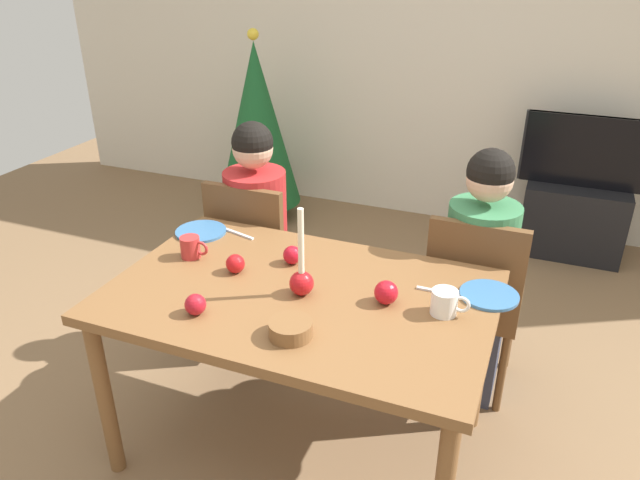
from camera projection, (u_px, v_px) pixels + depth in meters
ground_plane at (302, 444)px, 2.54m from camera, size 7.68×7.68×0.00m
back_wall at (450, 40)px, 4.12m from camera, size 6.40×0.10×2.60m
dining_table at (300, 311)px, 2.24m from camera, size 1.40×0.90×0.75m
chair_left at (255, 254)px, 2.98m from camera, size 0.40×0.40×0.90m
chair_right at (473, 296)px, 2.63m from camera, size 0.40×0.40×0.90m
person_left_child at (257, 241)px, 2.98m from camera, size 0.30×0.30×1.17m
person_right_child at (476, 281)px, 2.63m from camera, size 0.30×0.30×1.17m
tv_stand at (573, 219)px, 4.01m from camera, size 0.64×0.40×0.48m
tv at (587, 152)px, 3.80m from camera, size 0.79×0.05×0.46m
christmas_tree at (257, 125)px, 4.32m from camera, size 0.61×0.61×1.39m
candle_centerpiece at (301, 277)px, 2.16m from camera, size 0.09×0.09×0.34m
plate_left at (201, 231)px, 2.65m from camera, size 0.22×0.22×0.01m
plate_right at (489, 295)px, 2.17m from camera, size 0.21×0.21×0.01m
mug_left at (191, 247)px, 2.42m from camera, size 0.12×0.08×0.09m
mug_right at (445, 302)px, 2.05m from camera, size 0.13×0.09×0.09m
fork_left at (238, 233)px, 2.63m from camera, size 0.18×0.06×0.01m
fork_right at (441, 292)px, 2.19m from camera, size 0.18×0.01×0.01m
bowl_walnuts at (291, 329)px, 1.94m from camera, size 0.14×0.14×0.05m
apple_near_candle at (292, 255)px, 2.38m from camera, size 0.07×0.07×0.07m
apple_by_left_plate at (235, 264)px, 2.32m from camera, size 0.07×0.07×0.07m
apple_by_right_mug at (386, 292)px, 2.12m from camera, size 0.09×0.09×0.09m
apple_far_edge at (195, 304)px, 2.05m from camera, size 0.07×0.07×0.07m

